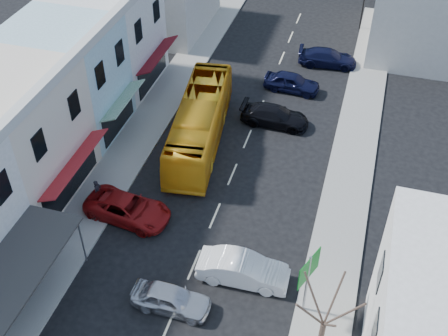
% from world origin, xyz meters
% --- Properties ---
extents(ground, '(120.00, 120.00, 0.00)m').
position_xyz_m(ground, '(0.00, 0.00, 0.00)').
color(ground, black).
rests_on(ground, ground).
extents(sidewalk_left, '(3.00, 52.00, 0.15)m').
position_xyz_m(sidewalk_left, '(-7.50, 10.00, 0.07)').
color(sidewalk_left, gray).
rests_on(sidewalk_left, ground).
extents(sidewalk_right, '(3.00, 52.00, 0.15)m').
position_xyz_m(sidewalk_right, '(7.50, 10.00, 0.07)').
color(sidewalk_right, gray).
rests_on(sidewalk_right, ground).
extents(shopfront_row, '(8.25, 30.00, 8.00)m').
position_xyz_m(shopfront_row, '(-12.49, 5.00, 4.00)').
color(shopfront_row, beige).
rests_on(shopfront_row, ground).
extents(distant_block_right, '(8.00, 12.00, 7.00)m').
position_xyz_m(distant_block_right, '(11.00, 30.00, 3.50)').
color(distant_block_right, '#B7B2A8').
rests_on(distant_block_right, ground).
extents(bus, '(4.00, 11.83, 3.10)m').
position_xyz_m(bus, '(-3.16, 10.80, 1.55)').
color(bus, '#F3A819').
rests_on(bus, ground).
extents(car_silver, '(4.41, 1.82, 1.40)m').
position_xyz_m(car_silver, '(-0.21, -3.02, 0.70)').
color(car_silver, silver).
rests_on(car_silver, ground).
extents(car_white, '(4.47, 1.99, 1.40)m').
position_xyz_m(car_white, '(2.89, -0.22, 0.70)').
color(car_white, silver).
rests_on(car_white, ground).
extents(car_red, '(4.80, 2.44, 1.40)m').
position_xyz_m(car_red, '(-5.00, 2.40, 0.70)').
color(car_red, maroon).
rests_on(car_red, ground).
extents(car_black_near, '(4.52, 1.90, 1.40)m').
position_xyz_m(car_black_near, '(1.45, 14.32, 0.70)').
color(car_black_near, black).
rests_on(car_black_near, ground).
extents(car_navy_mid, '(4.51, 2.08, 1.40)m').
position_xyz_m(car_navy_mid, '(1.78, 19.16, 0.70)').
color(car_navy_mid, black).
rests_on(car_navy_mid, ground).
extents(car_navy_far, '(4.65, 2.25, 1.40)m').
position_xyz_m(car_navy_far, '(3.94, 23.91, 0.70)').
color(car_navy_far, black).
rests_on(car_navy_far, ground).
extents(pedestrian_left, '(0.50, 0.66, 1.70)m').
position_xyz_m(pedestrian_left, '(-7.32, 3.15, 1.00)').
color(pedestrian_left, black).
rests_on(pedestrian_left, sidewalk_left).
extents(direction_sign, '(1.52, 2.05, 4.23)m').
position_xyz_m(direction_sign, '(6.40, -1.29, 2.11)').
color(direction_sign, '#065C14').
rests_on(direction_sign, ground).
extents(street_tree, '(3.36, 3.36, 6.99)m').
position_xyz_m(street_tree, '(7.53, -4.28, 3.50)').
color(street_tree, '#382922').
rests_on(street_tree, ground).
extents(traffic_signal, '(1.24, 1.37, 4.99)m').
position_xyz_m(traffic_signal, '(5.93, 31.39, 2.50)').
color(traffic_signal, black).
rests_on(traffic_signal, ground).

